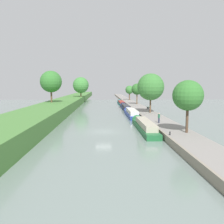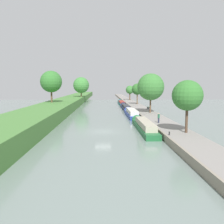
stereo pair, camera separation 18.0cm
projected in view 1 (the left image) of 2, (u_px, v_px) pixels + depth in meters
The scene contains 18 objects.
ground_plane at pixel (104, 131), 36.65m from camera, with size 160.00×160.00×0.00m, color slate.
left_grassy_bank at pixel (23, 124), 36.07m from camera, with size 8.49×260.00×2.49m.
right_towpath at pixel (169, 128), 36.96m from camera, with size 4.29×260.00×0.88m.
stone_quay at pixel (154, 128), 36.88m from camera, with size 0.25×260.00×0.93m.
narrowboat_green at pixel (144, 125), 38.01m from camera, with size 2.03×16.08×2.22m.
narrowboat_blue at pixel (131, 113), 55.08m from camera, with size 2.15×15.50×2.29m.
narrowboat_navy at pixel (125, 107), 71.80m from camera, with size 2.06×16.69×1.95m.
narrowboat_teal at pixel (121, 103), 89.78m from camera, with size 1.95×16.59×1.86m.
tree_rightbank_near at pixel (188, 96), 30.76m from camera, with size 3.99×3.99×6.91m.
tree_rightbank_midnear at pixel (151, 87), 53.37m from camera, with size 6.05×6.05×8.86m.
tree_rightbank_midfar at pixel (137, 89), 77.34m from camera, with size 3.67×3.67×6.76m.
tree_rightbank_far at pixel (129, 90), 100.55m from camera, with size 3.49×3.49×6.01m.
tree_leftbank_downstream at pixel (81, 85), 94.18m from camera, with size 6.31×6.31×7.78m.
tree_leftbank_upstream at pixel (51, 82), 62.78m from camera, with size 5.72×5.72×8.42m.
person_walking at pixel (159, 118), 39.34m from camera, with size 0.34×0.34×1.66m.
mooring_bollard_near at pixel (170, 133), 29.73m from camera, with size 0.16×0.16×0.45m.
mooring_bollard_far at pixel (124, 100), 96.96m from camera, with size 0.16×0.16×0.45m.
park_bench at pixel (148, 107), 62.99m from camera, with size 0.44×1.50×0.47m.
Camera 1 is at (0.02, -36.10, 7.13)m, focal length 38.01 mm.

